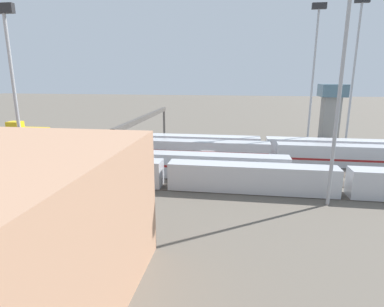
# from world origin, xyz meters

# --- Properties ---
(ground_plane) EXTENTS (400.00, 400.00, 0.00)m
(ground_plane) POSITION_xyz_m (0.00, 0.00, 0.00)
(ground_plane) COLOR #60594F
(track_bed_0) EXTENTS (140.00, 2.80, 0.12)m
(track_bed_0) POSITION_xyz_m (0.00, -12.50, 0.06)
(track_bed_0) COLOR #3D3833
(track_bed_0) RESTS_ON ground_plane
(track_bed_1) EXTENTS (140.00, 2.80, 0.12)m
(track_bed_1) POSITION_xyz_m (0.00, -7.50, 0.06)
(track_bed_1) COLOR #3D3833
(track_bed_1) RESTS_ON ground_plane
(track_bed_2) EXTENTS (140.00, 2.80, 0.12)m
(track_bed_2) POSITION_xyz_m (0.00, -2.50, 0.06)
(track_bed_2) COLOR #4C443D
(track_bed_2) RESTS_ON ground_plane
(track_bed_3) EXTENTS (140.00, 2.80, 0.12)m
(track_bed_3) POSITION_xyz_m (0.00, 2.50, 0.06)
(track_bed_3) COLOR #4C443D
(track_bed_3) RESTS_ON ground_plane
(track_bed_4) EXTENTS (140.00, 2.80, 0.12)m
(track_bed_4) POSITION_xyz_m (0.00, 7.50, 0.06)
(track_bed_4) COLOR #3D3833
(track_bed_4) RESTS_ON ground_plane
(track_bed_5) EXTENTS (140.00, 2.80, 0.12)m
(track_bed_5) POSITION_xyz_m (0.00, 12.50, 0.06)
(track_bed_5) COLOR #4C443D
(track_bed_5) RESTS_ON ground_plane
(train_on_track_4) EXTENTS (71.40, 3.06, 3.80)m
(train_on_track_4) POSITION_xyz_m (22.43, 7.50, 2.02)
(train_on_track_4) COLOR #B7BABF
(train_on_track_4) RESTS_ON ground_plane
(train_on_track_0) EXTENTS (10.00, 3.00, 5.00)m
(train_on_track_0) POSITION_xyz_m (44.36, -12.50, 2.16)
(train_on_track_0) COLOR gold
(train_on_track_0) RESTS_ON ground_plane
(train_on_track_2) EXTENTS (71.40, 3.06, 3.80)m
(train_on_track_2) POSITION_xyz_m (0.27, -2.50, 2.01)
(train_on_track_2) COLOR #B7BABF
(train_on_track_2) RESTS_ON ground_plane
(train_on_track_5) EXTENTS (90.60, 3.00, 4.40)m
(train_on_track_5) POSITION_xyz_m (-18.05, 12.50, 2.09)
(train_on_track_5) COLOR black
(train_on_track_5) RESTS_ON ground_plane
(train_on_track_1) EXTENTS (90.60, 3.00, 4.40)m
(train_on_track_1) POSITION_xyz_m (-8.85, -7.50, 2.09)
(train_on_track_1) COLOR #1E6B9E
(train_on_track_1) RESTS_ON ground_plane
(light_mast_0) EXTENTS (2.80, 0.70, 29.73)m
(light_mast_0) POSITION_xyz_m (-20.41, -16.13, 18.70)
(light_mast_0) COLOR #9EA0A5
(light_mast_0) RESTS_ON ground_plane
(light_mast_1) EXTENTS (2.80, 0.70, 26.56)m
(light_mast_1) POSITION_xyz_m (-16.83, 15.64, 16.98)
(light_mast_1) COLOR #9EA0A5
(light_mast_1) RESTS_ON ground_plane
(light_mast_2) EXTENTS (2.80, 0.70, 30.63)m
(light_mast_2) POSITION_xyz_m (-28.26, -15.95, 19.19)
(light_mast_2) COLOR #9EA0A5
(light_mast_2) RESTS_ON ground_plane
(light_mast_3) EXTENTS (2.80, 0.70, 24.56)m
(light_mast_3) POSITION_xyz_m (24.36, 15.90, 15.88)
(light_mast_3) COLOR #9EA0A5
(light_mast_3) RESTS_ON ground_plane
(signal_gantry) EXTENTS (0.70, 30.00, 8.80)m
(signal_gantry) POSITION_xyz_m (11.31, 0.00, 7.55)
(signal_gantry) COLOR #4C4742
(signal_gantry) RESTS_ON ground_plane
(control_tower) EXTENTS (6.00, 6.00, 13.65)m
(control_tower) POSITION_xyz_m (-27.83, -28.09, 7.97)
(control_tower) COLOR gray
(control_tower) RESTS_ON ground_plane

